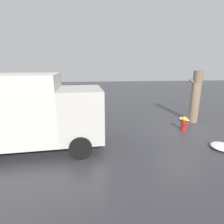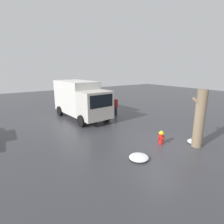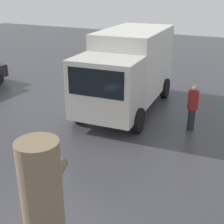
% 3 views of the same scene
% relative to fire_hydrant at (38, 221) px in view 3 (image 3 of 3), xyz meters
% --- Properties ---
extents(fire_hydrant, '(0.39, 0.49, 0.81)m').
position_rel_fire_hydrant_xyz_m(fire_hydrant, '(0.00, 0.00, 0.00)').
color(fire_hydrant, red).
rests_on(fire_hydrant, ground_plane).
extents(delivery_truck, '(6.35, 3.01, 3.24)m').
position_rel_fire_hydrant_xyz_m(delivery_truck, '(7.88, 1.40, 1.32)').
color(delivery_truck, beige).
rests_on(delivery_truck, ground_plane).
extents(pedestrian, '(0.38, 0.38, 1.73)m').
position_rel_fire_hydrant_xyz_m(pedestrian, '(6.74, -1.64, 0.53)').
color(pedestrian, '#23232D').
rests_on(pedestrian, ground_plane).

